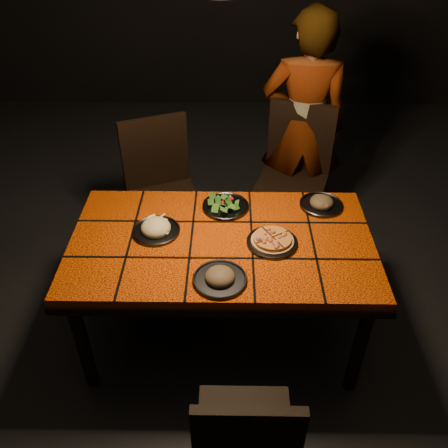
{
  "coord_description": "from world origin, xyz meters",
  "views": [
    {
      "loc": [
        0.04,
        -1.93,
        2.35
      ],
      "look_at": [
        0.01,
        0.04,
        0.82
      ],
      "focal_mm": 38.0,
      "sensor_mm": 36.0,
      "label": 1
    }
  ],
  "objects_px": {
    "diner": "(303,127)",
    "plate_pasta": "(156,229)",
    "chair_far_left": "(161,183)",
    "plate_pizza": "(272,241)",
    "dining_table": "(222,251)",
    "chair_near": "(245,440)",
    "chair_far_right": "(295,168)"
  },
  "relations": [
    {
      "from": "chair_near",
      "to": "chair_far_right",
      "type": "height_order",
      "value": "chair_far_right"
    },
    {
      "from": "dining_table",
      "to": "plate_pasta",
      "type": "relative_size",
      "value": 6.31
    },
    {
      "from": "chair_far_left",
      "to": "plate_pizza",
      "type": "height_order",
      "value": "chair_far_left"
    },
    {
      "from": "chair_near",
      "to": "plate_pizza",
      "type": "height_order",
      "value": "chair_near"
    },
    {
      "from": "diner",
      "to": "chair_far_right",
      "type": "bearing_deg",
      "value": 77.45
    },
    {
      "from": "chair_near",
      "to": "chair_far_left",
      "type": "xyz_separation_m",
      "value": [
        -0.54,
        1.77,
        0.07
      ]
    },
    {
      "from": "diner",
      "to": "plate_pizza",
      "type": "relative_size",
      "value": 5.39
    },
    {
      "from": "diner",
      "to": "plate_pasta",
      "type": "height_order",
      "value": "diner"
    },
    {
      "from": "chair_far_left",
      "to": "plate_pasta",
      "type": "height_order",
      "value": "chair_far_left"
    },
    {
      "from": "dining_table",
      "to": "chair_far_right",
      "type": "distance_m",
      "value": 1.12
    },
    {
      "from": "chair_far_left",
      "to": "diner",
      "type": "distance_m",
      "value": 1.08
    },
    {
      "from": "plate_pizza",
      "to": "plate_pasta",
      "type": "bearing_deg",
      "value": 171.97
    },
    {
      "from": "chair_far_right",
      "to": "diner",
      "type": "distance_m",
      "value": 0.29
    },
    {
      "from": "dining_table",
      "to": "chair_far_right",
      "type": "xyz_separation_m",
      "value": [
        0.51,
        1.0,
        -0.08
      ]
    },
    {
      "from": "diner",
      "to": "plate_pizza",
      "type": "xyz_separation_m",
      "value": [
        -0.3,
        -1.2,
        -0.06
      ]
    },
    {
      "from": "diner",
      "to": "plate_pasta",
      "type": "relative_size",
      "value": 6.44
    },
    {
      "from": "chair_near",
      "to": "chair_far_left",
      "type": "distance_m",
      "value": 1.85
    },
    {
      "from": "chair_far_right",
      "to": "diner",
      "type": "xyz_separation_m",
      "value": [
        0.06,
        0.17,
        0.23
      ]
    },
    {
      "from": "chair_near",
      "to": "diner",
      "type": "relative_size",
      "value": 0.54
    },
    {
      "from": "plate_pizza",
      "to": "dining_table",
      "type": "bearing_deg",
      "value": 173.07
    },
    {
      "from": "chair_far_left",
      "to": "diner",
      "type": "height_order",
      "value": "diner"
    },
    {
      "from": "diner",
      "to": "plate_pizza",
      "type": "bearing_deg",
      "value": 81.7
    },
    {
      "from": "dining_table",
      "to": "chair_far_left",
      "type": "height_order",
      "value": "chair_far_left"
    },
    {
      "from": "chair_near",
      "to": "diner",
      "type": "height_order",
      "value": "diner"
    },
    {
      "from": "dining_table",
      "to": "plate_pasta",
      "type": "bearing_deg",
      "value": 171.15
    },
    {
      "from": "dining_table",
      "to": "chair_far_right",
      "type": "bearing_deg",
      "value": 63.14
    },
    {
      "from": "diner",
      "to": "plate_pasta",
      "type": "distance_m",
      "value": 1.44
    },
    {
      "from": "chair_near",
      "to": "dining_table",
      "type": "bearing_deg",
      "value": -83.21
    },
    {
      "from": "dining_table",
      "to": "chair_near",
      "type": "distance_m",
      "value": 0.98
    },
    {
      "from": "chair_near",
      "to": "diner",
      "type": "bearing_deg",
      "value": -101.78
    },
    {
      "from": "chair_near",
      "to": "chair_far_right",
      "type": "relative_size",
      "value": 0.86
    },
    {
      "from": "chair_far_left",
      "to": "plate_pasta",
      "type": "relative_size",
      "value": 3.94
    }
  ]
}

